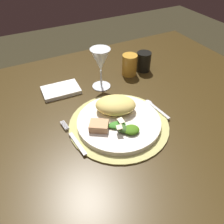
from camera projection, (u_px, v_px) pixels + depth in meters
ground_plane at (112, 219)px, 1.29m from camera, size 6.00×6.00×0.00m
dining_table at (112, 144)px, 0.89m from camera, size 1.44×1.09×0.76m
placemat at (119, 124)px, 0.78m from camera, size 0.34×0.34×0.01m
dinner_plate at (119, 122)px, 0.77m from camera, size 0.28×0.28×0.02m
pasta_serving at (116, 105)px, 0.79m from camera, size 0.17×0.15×0.05m
salad_greens at (125, 128)px, 0.72m from camera, size 0.09×0.10×0.03m
bread_piece at (99, 126)px, 0.73m from camera, size 0.07×0.07×0.03m
fork at (74, 139)px, 0.72m from camera, size 0.03×0.17×0.00m
spoon at (153, 106)px, 0.84m from camera, size 0.03×0.13×0.01m
napkin at (61, 90)px, 0.92m from camera, size 0.15×0.10×0.02m
wine_glass at (101, 61)px, 0.88m from camera, size 0.08×0.08×0.17m
amber_tumbler at (129, 65)px, 1.00m from camera, size 0.06×0.06×0.09m
dark_tumbler at (144, 62)px, 1.03m from camera, size 0.06×0.06×0.09m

